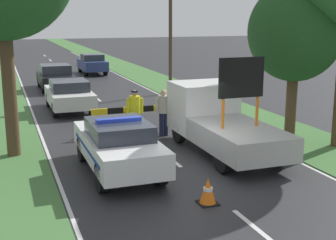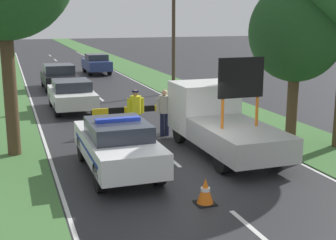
% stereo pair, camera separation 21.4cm
% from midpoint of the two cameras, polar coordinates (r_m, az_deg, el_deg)
% --- Properties ---
extents(ground_plane, '(160.00, 160.00, 0.00)m').
position_cam_midpoint_polar(ground_plane, '(13.56, 1.74, -6.24)').
color(ground_plane, '#28282B').
extents(lane_markings, '(7.24, 63.66, 0.01)m').
position_cam_midpoint_polar(lane_markings, '(27.24, -9.59, 3.22)').
color(lane_markings, silver).
rests_on(lane_markings, ground).
extents(grass_verge_right, '(3.10, 120.00, 0.03)m').
position_cam_midpoint_polar(grass_verge_right, '(33.72, -2.52, 5.19)').
color(grass_verge_right, '#427038').
rests_on(grass_verge_right, ground).
extents(police_car, '(1.81, 4.57, 1.60)m').
position_cam_midpoint_polar(police_car, '(13.33, -6.54, -3.00)').
color(police_car, white).
rests_on(police_car, ground).
extents(work_truck, '(2.04, 5.46, 3.19)m').
position_cam_midpoint_polar(work_truck, '(15.49, 5.76, 0.02)').
color(work_truck, white).
rests_on(work_truck, ground).
extents(road_barrier, '(3.58, 0.08, 1.05)m').
position_cam_midpoint_polar(road_barrier, '(17.64, -3.97, 1.14)').
color(road_barrier, black).
rests_on(road_barrier, ground).
extents(police_officer, '(0.63, 0.40, 1.76)m').
position_cam_midpoint_polar(police_officer, '(17.03, -4.43, 1.31)').
color(police_officer, '#191E38').
rests_on(police_officer, ground).
extents(pedestrian_civilian, '(0.62, 0.40, 1.73)m').
position_cam_midpoint_polar(pedestrian_civilian, '(17.23, -0.90, 1.37)').
color(pedestrian_civilian, '#191E38').
rests_on(pedestrian_civilian, ground).
extents(traffic_cone_near_police, '(0.46, 0.46, 0.64)m').
position_cam_midpoint_polar(traffic_cone_near_police, '(17.42, -10.24, -1.07)').
color(traffic_cone_near_police, black).
rests_on(traffic_cone_near_police, ground).
extents(traffic_cone_centre_front, '(0.46, 0.46, 0.64)m').
position_cam_midpoint_polar(traffic_cone_centre_front, '(11.23, 4.33, -8.63)').
color(traffic_cone_centre_front, black).
rests_on(traffic_cone_centre_front, ground).
extents(queued_car_van_white, '(1.86, 4.15, 1.44)m').
position_cam_midpoint_polar(queued_car_van_white, '(22.40, -12.22, 3.03)').
color(queued_car_van_white, silver).
rests_on(queued_car_van_white, ground).
extents(queued_car_sedan_black, '(1.92, 4.18, 1.50)m').
position_cam_midpoint_polar(queued_car_sedan_black, '(29.17, -13.76, 5.17)').
color(queued_car_sedan_black, black).
rests_on(queued_car_sedan_black, ground).
extents(queued_car_hatch_blue, '(1.72, 3.95, 1.51)m').
position_cam_midpoint_polar(queued_car_hatch_blue, '(36.36, -9.38, 6.80)').
color(queued_car_hatch_blue, navy).
rests_on(queued_car_hatch_blue, ground).
extents(roadside_tree_mid_left, '(3.22, 3.22, 5.54)m').
position_cam_midpoint_polar(roadside_tree_mid_left, '(16.65, 14.90, 10.28)').
color(roadside_tree_mid_left, '#4C3823').
rests_on(roadside_tree_mid_left, ground).
extents(utility_pole, '(1.20, 0.20, 8.49)m').
position_cam_midpoint_polar(utility_pole, '(26.69, 0.07, 12.60)').
color(utility_pole, '#473828').
rests_on(utility_pole, ground).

